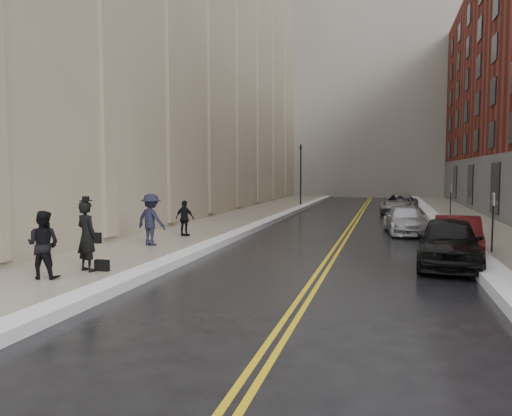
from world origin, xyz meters
The scene contains 20 objects.
ground centered at (0.00, 0.00, 0.00)m, with size 160.00×160.00×0.00m, color black.
sidewalk_left centered at (-4.50, 16.00, 0.07)m, with size 4.00×64.00×0.15m, color gray.
sidewalk_right centered at (9.00, 16.00, 0.07)m, with size 3.00×64.00×0.15m, color gray.
lane_stripe_a centered at (2.38, 16.00, 0.00)m, with size 0.12×64.00×0.01m, color gold.
lane_stripe_b centered at (2.62, 16.00, 0.00)m, with size 0.12×64.00×0.01m, color gold.
snow_ridge_left centered at (-2.20, 16.00, 0.13)m, with size 0.70×60.80×0.26m, color white.
snow_ridge_right centered at (7.15, 16.00, 0.15)m, with size 0.85×60.80×0.30m, color white.
tower_far_right centered at (14.00, 66.00, 22.00)m, with size 22.00×18.00×44.00m, color slate.
tower_far_left centered at (-12.00, 72.00, 30.00)m, with size 22.00×18.00×60.00m, color slate.
traffic_signal centered at (-2.60, 30.00, 3.08)m, with size 0.18×0.15×5.20m.
parking_sign_near centered at (7.90, 8.00, 1.36)m, with size 0.06×0.35×2.23m.
parking_sign_far centered at (7.90, 20.00, 1.36)m, with size 0.06×0.35×2.23m.
car_black centered at (6.21, 5.50, 0.78)m, with size 1.83×4.56×1.55m, color black.
car_maroon centered at (6.70, 7.51, 0.70)m, with size 1.49×4.27×1.41m, color #420B0E.
car_silver_near centered at (5.20, 13.94, 0.64)m, with size 1.79×4.39×1.28m, color #ACAFB3.
car_silver_far centered at (5.20, 25.50, 0.69)m, with size 2.30×4.99×1.39m, color gray.
pedestrian_main centered at (-3.83, 1.46, 1.14)m, with size 0.72×0.47×1.98m, color black.
pedestrian_a centered at (-4.37, 0.31, 1.04)m, with size 0.87×0.68×1.79m, color black.
pedestrian_b centered at (-4.34, 6.44, 1.13)m, with size 1.27×0.73×1.97m, color #1A1C2F.
pedestrian_c centered at (-4.18, 9.31, 0.93)m, with size 0.91×0.38×1.56m, color black.
Camera 1 is at (4.32, -10.79, 2.94)m, focal length 35.00 mm.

